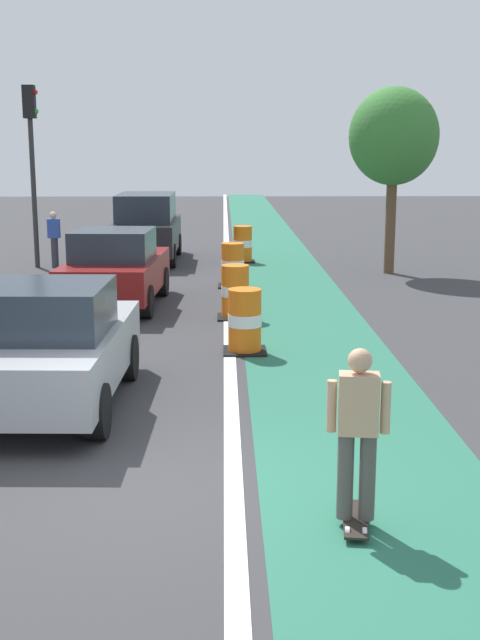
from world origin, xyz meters
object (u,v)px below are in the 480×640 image
object	(u,v)px
skateboarder_on_lane	(358,432)
traffic_barrel_back	(233,265)
street_tree_sidewalk	(394,137)
traffic_barrel_far	(243,245)
traffic_barrel_front	(245,322)
traffic_barrel_mid	(235,292)
parked_sedan_second	(116,269)
parked_suv_third	(147,227)
traffic_light_corner	(32,144)
parked_sedan_nearest	(50,347)
pedestrian_crossing	(54,238)

from	to	relation	value
skateboarder_on_lane	traffic_barrel_back	xyz separation A→B (m)	(-0.98, 13.21, -0.38)
traffic_barrel_back	street_tree_sidewalk	bearing A→B (deg)	26.25
traffic_barrel_back	traffic_barrel_far	xyz separation A→B (m)	(0.35, 4.41, 0.00)
traffic_barrel_front	traffic_barrel_back	size ratio (longest dim) A/B	1.00
traffic_barrel_front	traffic_barrel_back	distance (m)	6.67
traffic_barrel_mid	traffic_barrel_back	xyz separation A→B (m)	(-0.01, 3.84, 0.00)
parked_sedan_second	traffic_barrel_far	size ratio (longest dim) A/B	3.85
skateboarder_on_lane	parked_suv_third	bearing A→B (deg)	101.18
skateboarder_on_lane	traffic_light_corner	size ratio (longest dim) A/B	0.33
traffic_barrel_far	skateboarder_on_lane	bearing A→B (deg)	-87.95
skateboarder_on_lane	traffic_barrel_mid	bearing A→B (deg)	95.93
parked_sedan_second	traffic_barrel_far	xyz separation A→B (m)	(2.92, 6.96, -0.30)
parked_sedan_nearest	traffic_barrel_back	xyz separation A→B (m)	(2.54, 9.60, -0.30)
parked_sedan_second	traffic_barrel_mid	distance (m)	2.90
traffic_light_corner	pedestrian_crossing	bearing A→B (deg)	-8.45
traffic_barrel_front	pedestrian_crossing	xyz separation A→B (m)	(-5.23, 10.05, 0.33)
traffic_barrel_back	street_tree_sidewalk	distance (m)	5.77
skateboarder_on_lane	parked_suv_third	size ratio (longest dim) A/B	0.37
traffic_barrel_mid	traffic_barrel_far	size ratio (longest dim) A/B	1.00
traffic_barrel_front	traffic_barrel_mid	bearing A→B (deg)	92.45
skateboarder_on_lane	pedestrian_crossing	distance (m)	17.67
pedestrian_crossing	traffic_barrel_front	bearing A→B (deg)	-62.54
traffic_barrel_front	traffic_light_corner	world-z (taller)	traffic_light_corner
parked_sedan_second	skateboarder_on_lane	bearing A→B (deg)	-71.56
parked_sedan_second	traffic_barrel_mid	xyz separation A→B (m)	(2.58, -1.29, -0.30)
traffic_barrel_back	traffic_light_corner	bearing A→B (deg)	148.35
pedestrian_crossing	traffic_barrel_far	bearing A→B (deg)	10.64
traffic_barrel_mid	traffic_barrel_back	size ratio (longest dim) A/B	1.00
parked_sedan_nearest	traffic_barrel_far	xyz separation A→B (m)	(2.89, 14.01, -0.30)
parked_sedan_nearest	street_tree_sidewalk	bearing A→B (deg)	59.63
skateboarder_on_lane	parked_sedan_second	distance (m)	11.23
traffic_barrel_mid	pedestrian_crossing	distance (m)	8.85
parked_sedan_second	traffic_light_corner	bearing A→B (deg)	116.88
traffic_light_corner	street_tree_sidewalk	xyz separation A→B (m)	(9.96, -1.32, 0.17)
traffic_barrel_front	street_tree_sidewalk	distance (m)	10.25
parked_suv_third	traffic_barrel_far	size ratio (longest dim) A/B	4.23
skateboarder_on_lane	traffic_barrel_far	size ratio (longest dim) A/B	1.55
skateboarder_on_lane	traffic_barrel_mid	size ratio (longest dim) A/B	1.55
parked_suv_third	traffic_barrel_mid	bearing A→B (deg)	-73.30
parked_sedan_second	pedestrian_crossing	size ratio (longest dim) A/B	2.61
skateboarder_on_lane	traffic_barrel_mid	world-z (taller)	skateboarder_on_lane
traffic_light_corner	pedestrian_crossing	distance (m)	2.69
parked_sedan_nearest	traffic_barrel_far	world-z (taller)	parked_sedan_nearest
parked_suv_third	pedestrian_crossing	distance (m)	2.88
parked_sedan_second	traffic_barrel_front	world-z (taller)	parked_sedan_second
parked_suv_third	traffic_barrel_front	xyz separation A→B (m)	(2.69, -11.41, -0.50)
pedestrian_crossing	street_tree_sidewalk	world-z (taller)	street_tree_sidewalk
traffic_barrel_front	traffic_barrel_back	xyz separation A→B (m)	(-0.13, 6.67, 0.00)
skateboarder_on_lane	traffic_barrel_far	xyz separation A→B (m)	(-0.63, 17.61, -0.38)
traffic_barrel_back	traffic_light_corner	size ratio (longest dim) A/B	0.21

